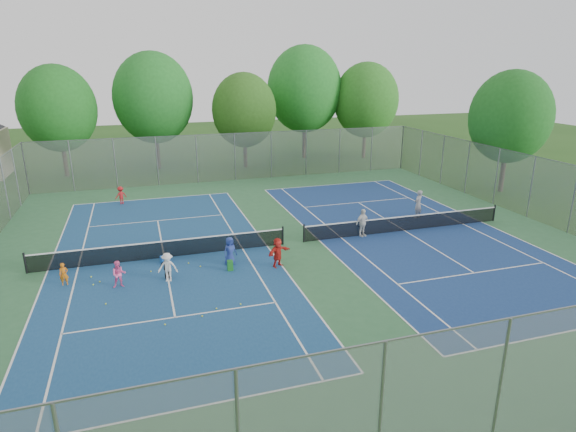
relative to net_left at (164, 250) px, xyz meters
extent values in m
plane|color=#234C17|center=(7.00, 0.00, -0.46)|extent=(120.00, 120.00, 0.00)
cube|color=#2E623A|center=(7.00, 0.00, -0.45)|extent=(32.00, 32.00, 0.01)
cube|color=navy|center=(0.00, 0.00, -0.44)|extent=(10.97, 23.77, 0.01)
cube|color=navy|center=(14.00, 0.00, -0.44)|extent=(10.97, 23.77, 0.01)
cube|color=black|center=(0.00, 0.00, 0.00)|extent=(12.87, 0.10, 0.91)
cube|color=black|center=(14.00, 0.00, 0.00)|extent=(12.87, 0.10, 0.91)
cube|color=gray|center=(7.00, 16.00, 1.54)|extent=(32.00, 0.10, 4.00)
cube|color=gray|center=(7.00, -16.00, 1.54)|extent=(32.00, 0.10, 4.00)
cube|color=gray|center=(23.00, 0.00, 1.54)|extent=(0.10, 32.00, 4.00)
cylinder|color=#443326|center=(-7.00, 22.00, 1.29)|extent=(0.36, 0.36, 3.50)
ellipsoid|color=#1A5A1A|center=(-7.00, 22.00, 5.45)|extent=(6.40, 6.40, 7.36)
cylinder|color=#443326|center=(1.00, 23.00, 1.47)|extent=(0.36, 0.36, 3.85)
ellipsoid|color=#1C631F|center=(1.00, 23.00, 6.10)|extent=(7.20, 7.20, 8.28)
cylinder|color=#443326|center=(9.00, 21.00, 1.12)|extent=(0.36, 0.36, 3.15)
ellipsoid|color=#295719|center=(9.00, 21.00, 4.95)|extent=(6.00, 6.00, 6.90)
cylinder|color=#443326|center=(16.00, 24.00, 1.65)|extent=(0.36, 0.36, 4.20)
ellipsoid|color=#1F6B21|center=(16.00, 24.00, 6.59)|extent=(7.60, 7.60, 8.74)
cylinder|color=#443326|center=(22.00, 22.00, 1.29)|extent=(0.36, 0.36, 3.50)
ellipsoid|color=#27661D|center=(22.00, 22.00, 5.52)|extent=(6.60, 6.60, 7.59)
cylinder|color=#443326|center=(26.00, 6.00, 1.29)|extent=(0.36, 0.36, 3.50)
ellipsoid|color=#18551A|center=(26.00, 6.00, 5.29)|extent=(6.00, 6.00, 6.90)
cube|color=blue|center=(0.01, -0.65, -0.28)|extent=(0.50, 0.50, 0.34)
cube|color=#227F26|center=(2.95, -2.56, -0.20)|extent=(0.27, 0.27, 0.52)
imported|color=orange|center=(-4.48, -1.92, 0.08)|extent=(0.42, 0.30, 1.07)
imported|color=pink|center=(-2.10, -2.89, 0.17)|extent=(0.62, 0.48, 1.26)
imported|color=silver|center=(0.01, -2.89, 0.24)|extent=(0.99, 0.71, 1.38)
imported|color=black|center=(-0.02, -2.56, 0.11)|extent=(0.71, 0.44, 1.13)
imported|color=navy|center=(3.10, -1.84, 0.26)|extent=(0.82, 0.68, 1.43)
imported|color=red|center=(5.28, -2.80, 0.29)|extent=(1.43, 1.02, 1.49)
imported|color=#AE181B|center=(-2.24, 11.16, 0.19)|extent=(0.95, 0.78, 1.28)
imported|color=gray|center=(16.10, 2.01, 0.47)|extent=(0.80, 0.70, 1.85)
imported|color=silver|center=(11.15, -0.09, 0.37)|extent=(1.04, 0.71, 1.65)
sphere|color=#CDDA32|center=(-0.41, -6.90, -0.42)|extent=(0.07, 0.07, 0.07)
sphere|color=#B8D832|center=(-2.65, -4.47, -0.42)|extent=(0.07, 0.07, 0.07)
sphere|color=#BDD631|center=(2.68, -6.17, -0.42)|extent=(0.07, 0.07, 0.07)
sphere|color=#CBDC33|center=(-0.73, -1.64, -0.42)|extent=(0.07, 0.07, 0.07)
sphere|color=#B2CE30|center=(1.10, -1.18, -0.42)|extent=(0.07, 0.07, 0.07)
sphere|color=gold|center=(1.03, -6.69, -0.42)|extent=(0.07, 0.07, 0.07)
sphere|color=#D9E735|center=(1.61, -1.76, -0.42)|extent=(0.07, 0.07, 0.07)
sphere|color=#C8ED37|center=(-3.27, -2.37, -0.42)|extent=(0.07, 0.07, 0.07)
sphere|color=#BFD631|center=(-3.01, -2.13, -0.42)|extent=(0.07, 0.07, 0.07)
sphere|color=#DBF338|center=(-3.42, -1.45, -0.42)|extent=(0.07, 0.07, 0.07)
sphere|color=#CED531|center=(0.05, -1.92, -0.42)|extent=(0.07, 0.07, 0.07)
sphere|color=#CDDE33|center=(1.67, -6.25, -0.42)|extent=(0.07, 0.07, 0.07)
camera|label=1|loc=(-0.80, -23.79, 9.11)|focal=30.00mm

